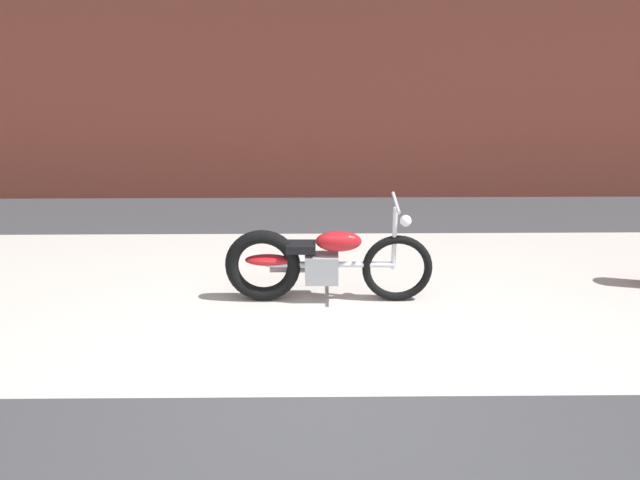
# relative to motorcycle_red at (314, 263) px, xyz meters

# --- Properties ---
(ground_plane) EXTENTS (80.00, 80.00, 0.00)m
(ground_plane) POSITION_rel_motorcycle_red_xyz_m (0.05, -1.67, -0.40)
(ground_plane) COLOR #38383A
(sidewalk_slab) EXTENTS (36.00, 3.50, 0.01)m
(sidewalk_slab) POSITION_rel_motorcycle_red_xyz_m (0.05, 0.08, -0.40)
(sidewalk_slab) COLOR #B2ADA3
(sidewalk_slab) RESTS_ON ground
(motorcycle_red) EXTENTS (2.01, 0.58, 1.03)m
(motorcycle_red) POSITION_rel_motorcycle_red_xyz_m (0.00, 0.00, 0.00)
(motorcycle_red) COLOR black
(motorcycle_red) RESTS_ON ground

